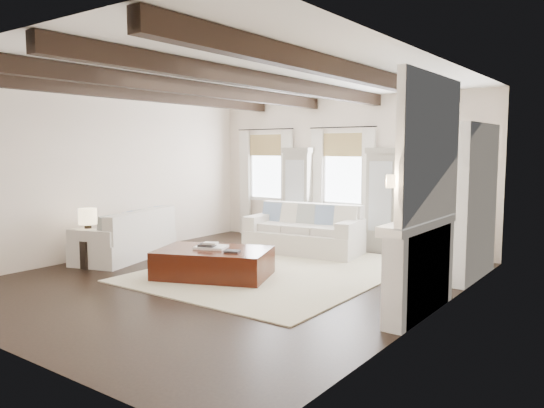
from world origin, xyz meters
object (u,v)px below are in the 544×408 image
Objects in this scene: side_table_front at (89,252)px; sofa_back at (305,233)px; side_table_back at (290,227)px; sofa_left at (129,238)px; ottoman at (214,263)px.

sofa_back is at bearing 53.20° from side_table_front.
side_table_front is 4.74m from side_table_back.
sofa_back is 4.92× the size of side_table_front.
sofa_left is at bearing 88.26° from side_table_front.
sofa_left reaches higher than side_table_back.
sofa_back is 1.73m from side_table_back.
sofa_left reaches higher than ottoman.
sofa_back reaches higher than side_table_back.
sofa_back reaches higher than sofa_left.
ottoman is 3.28× the size of side_table_back.
side_table_front reaches higher than ottoman.
side_table_back is (1.26, 3.69, -0.11)m from sofa_left.
side_table_front is at bearing 173.41° from ottoman.
side_table_back is at bearing 74.30° from side_table_front.
ottoman is 4.05m from side_table_back.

